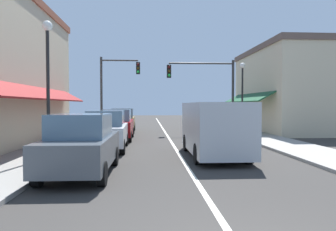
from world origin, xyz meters
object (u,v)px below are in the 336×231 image
object	(u,v)px
parked_car_far_left	(123,120)
traffic_signal_left_corner	(114,83)
parked_car_second_left	(107,131)
traffic_signal_mast_arm	(209,83)
parked_car_nearest_left	(82,145)
parked_car_third_left	(117,125)
street_lamp_left_near	(48,68)
van_in_lane	(214,127)
street_lamp_right_mid	(242,87)

from	to	relation	value
parked_car_far_left	traffic_signal_left_corner	xyz separation A→B (m)	(-0.68, 0.51, 2.85)
parked_car_second_left	parked_car_far_left	xyz separation A→B (m)	(-0.01, 9.34, 0.00)
traffic_signal_mast_arm	parked_car_second_left	bearing A→B (deg)	-128.30
parked_car_nearest_left	parked_car_third_left	world-z (taller)	same
parked_car_far_left	street_lamp_left_near	bearing A→B (deg)	-99.08
van_in_lane	street_lamp_right_mid	distance (m)	9.29
parked_car_nearest_left	parked_car_second_left	bearing A→B (deg)	89.89
parked_car_nearest_left	parked_car_second_left	xyz separation A→B (m)	(0.06, 5.02, 0.00)
parked_car_far_left	parked_car_second_left	bearing A→B (deg)	-90.96
street_lamp_right_mid	van_in_lane	bearing A→B (deg)	-113.87
parked_car_second_left	street_lamp_right_mid	xyz separation A→B (m)	(8.10, 6.21, 2.36)
traffic_signal_mast_arm	street_lamp_left_near	world-z (taller)	traffic_signal_mast_arm
parked_car_third_left	traffic_signal_left_corner	bearing A→B (deg)	97.37
parked_car_third_left	street_lamp_left_near	world-z (taller)	street_lamp_left_near
parked_car_nearest_left	street_lamp_left_near	distance (m)	3.79
street_lamp_right_mid	traffic_signal_left_corner	bearing A→B (deg)	157.54
parked_car_far_left	traffic_signal_mast_arm	distance (m)	6.94
parked_car_second_left	traffic_signal_left_corner	distance (m)	10.28
parked_car_third_left	traffic_signal_mast_arm	size ratio (longest dim) A/B	0.79
parked_car_second_left	traffic_signal_mast_arm	distance (m)	10.37
traffic_signal_left_corner	street_lamp_right_mid	size ratio (longest dim) A/B	1.18
traffic_signal_mast_arm	street_lamp_right_mid	distance (m)	2.53
street_lamp_left_near	street_lamp_right_mid	xyz separation A→B (m)	(9.82, 8.90, -0.12)
parked_car_second_left	traffic_signal_left_corner	world-z (taller)	traffic_signal_left_corner
street_lamp_right_mid	street_lamp_left_near	bearing A→B (deg)	-137.80
van_in_lane	street_lamp_right_mid	world-z (taller)	street_lamp_right_mid
parked_car_third_left	street_lamp_left_near	size ratio (longest dim) A/B	0.82
parked_car_far_left	van_in_lane	bearing A→B (deg)	-69.70
parked_car_third_left	parked_car_nearest_left	bearing A→B (deg)	-91.19
parked_car_third_left	traffic_signal_left_corner	xyz separation A→B (m)	(-0.77, 5.69, 2.85)
parked_car_second_left	street_lamp_right_mid	size ratio (longest dim) A/B	0.86
parked_car_far_left	traffic_signal_left_corner	distance (m)	2.97
parked_car_second_left	traffic_signal_left_corner	bearing A→B (deg)	92.83
van_in_lane	traffic_signal_left_corner	size ratio (longest dim) A/B	0.92
parked_car_second_left	parked_car_third_left	xyz separation A→B (m)	(0.08, 4.16, 0.00)
parked_car_third_left	traffic_signal_left_corner	size ratio (longest dim) A/B	0.73
parked_car_second_left	parked_car_third_left	distance (m)	4.16
van_in_lane	street_lamp_left_near	size ratio (longest dim) A/B	1.03
parked_car_far_left	parked_car_third_left	bearing A→B (deg)	-90.04
van_in_lane	traffic_signal_mast_arm	xyz separation A→B (m)	(1.77, 9.93, 2.43)
parked_car_nearest_left	street_lamp_right_mid	distance (m)	14.09
van_in_lane	street_lamp_left_near	world-z (taller)	street_lamp_left_near
traffic_signal_left_corner	parked_car_far_left	bearing A→B (deg)	-36.70
traffic_signal_left_corner	street_lamp_left_near	world-z (taller)	traffic_signal_left_corner
street_lamp_right_mid	traffic_signal_mast_arm	bearing A→B (deg)	139.04
parked_car_second_left	street_lamp_left_near	distance (m)	4.04
parked_car_third_left	van_in_lane	world-z (taller)	van_in_lane
parked_car_second_left	van_in_lane	size ratio (longest dim) A/B	0.80
parked_car_third_left	street_lamp_right_mid	bearing A→B (deg)	14.05
parked_car_nearest_left	parked_car_second_left	size ratio (longest dim) A/B	1.00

